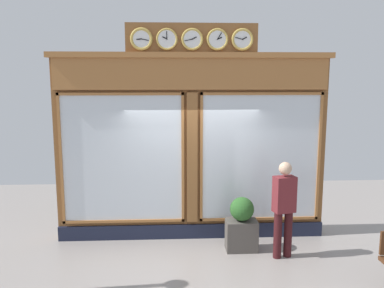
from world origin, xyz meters
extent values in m
cube|color=brown|center=(0.00, -0.15, 1.72)|extent=(5.12, 0.30, 3.44)
cube|color=#191E33|center=(0.00, 0.02, 0.14)|extent=(5.12, 0.08, 0.28)
cube|color=#A56936|center=(0.00, 0.04, 3.16)|extent=(5.01, 0.08, 0.57)
cube|color=#A56936|center=(0.00, 0.02, 3.49)|extent=(5.22, 0.20, 0.10)
cube|color=silver|center=(-1.30, 0.01, 1.59)|extent=(2.21, 0.02, 2.37)
cube|color=#A56936|center=(-1.30, 0.04, 2.80)|extent=(2.31, 0.04, 0.05)
cube|color=#A56936|center=(-1.30, 0.04, 0.37)|extent=(2.31, 0.04, 0.05)
cube|color=#A56936|center=(-2.43, 0.04, 1.59)|extent=(0.05, 0.04, 2.47)
cube|color=#A56936|center=(-0.18, 0.04, 1.59)|extent=(0.05, 0.04, 2.47)
cube|color=silver|center=(1.30, 0.01, 1.59)|extent=(2.21, 0.02, 2.37)
cube|color=#A56936|center=(1.30, 0.04, 2.80)|extent=(2.31, 0.04, 0.05)
cube|color=#A56936|center=(1.30, 0.04, 0.37)|extent=(2.31, 0.04, 0.05)
cube|color=#A56936|center=(2.43, 0.04, 1.59)|extent=(0.05, 0.04, 2.47)
cube|color=#A56936|center=(0.18, 0.04, 1.59)|extent=(0.05, 0.04, 2.47)
cube|color=brown|center=(0.00, 0.03, 1.59)|extent=(0.20, 0.10, 2.47)
cube|color=brown|center=(0.00, -0.02, 3.77)|extent=(2.40, 0.06, 0.59)
cylinder|color=white|center=(-0.91, 0.06, 3.77)|extent=(0.32, 0.02, 0.32)
torus|color=gold|center=(-0.91, 0.06, 3.77)|extent=(0.40, 0.05, 0.40)
cube|color=black|center=(-0.94, 0.07, 3.79)|extent=(0.09, 0.01, 0.06)
cube|color=black|center=(-0.84, 0.07, 3.78)|extent=(0.13, 0.01, 0.05)
sphere|color=black|center=(-0.91, 0.08, 3.77)|extent=(0.02, 0.02, 0.02)
cylinder|color=white|center=(-0.45, 0.06, 3.77)|extent=(0.32, 0.02, 0.32)
torus|color=gold|center=(-0.45, 0.06, 3.77)|extent=(0.39, 0.04, 0.39)
cube|color=black|center=(-0.49, 0.07, 3.78)|extent=(0.09, 0.01, 0.05)
cube|color=black|center=(-0.49, 0.07, 3.82)|extent=(0.08, 0.01, 0.12)
sphere|color=black|center=(-0.45, 0.08, 3.77)|extent=(0.02, 0.02, 0.02)
cylinder|color=white|center=(0.00, 0.06, 3.77)|extent=(0.32, 0.02, 0.32)
torus|color=gold|center=(0.00, 0.06, 3.77)|extent=(0.39, 0.04, 0.39)
cube|color=black|center=(-0.04, 0.07, 3.79)|extent=(0.09, 0.01, 0.06)
cube|color=black|center=(0.07, 0.07, 3.75)|extent=(0.14, 0.01, 0.04)
sphere|color=black|center=(0.00, 0.08, 3.77)|extent=(0.02, 0.02, 0.02)
cylinder|color=white|center=(0.45, 0.06, 3.77)|extent=(0.32, 0.02, 0.32)
torus|color=gold|center=(0.45, 0.06, 3.77)|extent=(0.39, 0.04, 0.39)
cube|color=black|center=(0.49, 0.07, 3.79)|extent=(0.09, 0.01, 0.05)
cube|color=black|center=(0.45, 0.07, 3.83)|extent=(0.01, 0.01, 0.14)
sphere|color=black|center=(0.45, 0.08, 3.77)|extent=(0.02, 0.02, 0.02)
cylinder|color=white|center=(0.91, 0.06, 3.77)|extent=(0.32, 0.02, 0.32)
torus|color=gold|center=(0.91, 0.06, 3.77)|extent=(0.40, 0.05, 0.40)
cube|color=black|center=(0.95, 0.07, 3.76)|extent=(0.09, 0.01, 0.03)
cube|color=black|center=(0.84, 0.07, 3.75)|extent=(0.14, 0.01, 0.04)
sphere|color=black|center=(0.91, 0.08, 3.77)|extent=(0.02, 0.02, 0.02)
cylinder|color=#3A1316|center=(-1.43, 0.96, 0.41)|extent=(0.14, 0.14, 0.82)
cylinder|color=#3A1316|center=(-1.62, 0.91, 0.41)|extent=(0.14, 0.14, 0.82)
cube|color=maroon|center=(-1.53, 0.94, 1.13)|extent=(0.40, 0.30, 0.62)
sphere|color=tan|center=(-1.53, 0.94, 1.58)|extent=(0.22, 0.22, 0.22)
cube|color=#4C4742|center=(-0.86, 0.61, 0.28)|extent=(0.56, 0.36, 0.56)
sphere|color=#285623|center=(-0.86, 0.61, 0.77)|extent=(0.43, 0.43, 0.43)
camera|label=1|loc=(0.39, 7.49, 3.10)|focal=37.89mm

